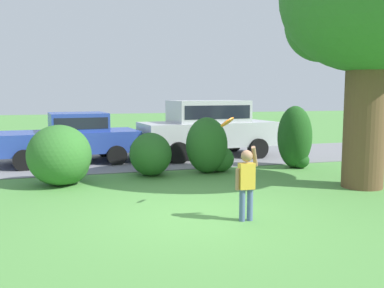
# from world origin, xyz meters

# --- Properties ---
(ground_plane) EXTENTS (80.00, 80.00, 0.00)m
(ground_plane) POSITION_xyz_m (0.00, 0.00, 0.00)
(ground_plane) COLOR #518E42
(driveway_strip) EXTENTS (28.00, 4.40, 0.02)m
(driveway_strip) POSITION_xyz_m (0.00, 6.62, 0.01)
(driveway_strip) COLOR slate
(driveway_strip) RESTS_ON ground
(oak_tree_large) EXTENTS (4.22, 3.96, 5.98)m
(oak_tree_large) POSITION_xyz_m (4.48, 1.13, 4.08)
(oak_tree_large) COLOR brown
(oak_tree_large) RESTS_ON ground
(shrub_near_tree) EXTENTS (1.48, 1.56, 1.42)m
(shrub_near_tree) POSITION_xyz_m (-2.28, 3.33, 0.65)
(shrub_near_tree) COLOR #33702B
(shrub_near_tree) RESTS_ON ground
(shrub_centre_left) EXTENTS (1.10, 1.31, 1.13)m
(shrub_centre_left) POSITION_xyz_m (-0.03, 3.88, 0.57)
(shrub_centre_left) COLOR #286023
(shrub_centre_left) RESTS_ON ground
(shrub_centre) EXTENTS (1.36, 1.15, 1.51)m
(shrub_centre) POSITION_xyz_m (1.58, 3.84, 0.68)
(shrub_centre) COLOR #286023
(shrub_centre) RESTS_ON ground
(shrub_centre_right) EXTENTS (0.97, 1.05, 1.80)m
(shrub_centre_right) POSITION_xyz_m (4.23, 3.86, 0.86)
(shrub_centre_right) COLOR #1E511C
(shrub_centre_right) RESTS_ON ground
(parked_sedan) EXTENTS (4.53, 2.37, 1.56)m
(parked_sedan) POSITION_xyz_m (-1.96, 6.60, 0.85)
(parked_sedan) COLOR #28429E
(parked_sedan) RESTS_ON ground
(parked_suv) EXTENTS (4.82, 2.36, 1.92)m
(parked_suv) POSITION_xyz_m (2.48, 6.53, 1.08)
(parked_suv) COLOR silver
(parked_suv) RESTS_ON ground
(child_thrower) EXTENTS (0.46, 0.26, 1.29)m
(child_thrower) POSITION_xyz_m (0.69, -0.60, 0.72)
(child_thrower) COLOR #4C608C
(child_thrower) RESTS_ON ground
(frisbee) EXTENTS (0.31, 0.27, 0.25)m
(frisbee) POSITION_xyz_m (0.68, 0.26, 1.62)
(frisbee) COLOR orange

